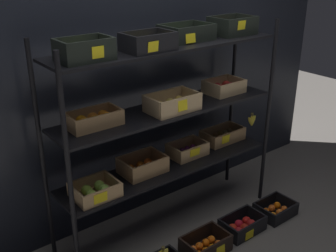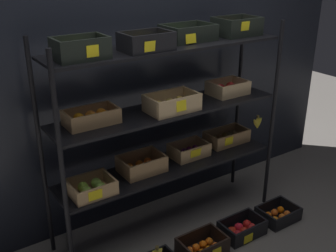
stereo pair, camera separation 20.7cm
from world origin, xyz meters
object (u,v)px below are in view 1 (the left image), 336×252
Objects in this scene: crate_ground_tangerine at (206,246)px; crate_ground_right_apple_red at (242,226)px; crate_ground_rightmost_tangerine at (275,210)px; display_rack at (168,106)px.

crate_ground_right_apple_red is (0.40, 0.00, -0.00)m from crate_ground_tangerine.
crate_ground_right_apple_red reaches higher than crate_ground_rightmost_tangerine.
crate_ground_tangerine reaches higher than crate_ground_rightmost_tangerine.
crate_ground_tangerine is at bearing -88.65° from display_rack.
crate_ground_rightmost_tangerine is (0.80, -0.01, -0.01)m from crate_ground_tangerine.
display_rack reaches higher than crate_ground_rightmost_tangerine.
crate_ground_rightmost_tangerine is (0.81, -0.47, -1.00)m from display_rack.
display_rack is at bearing 132.50° from crate_ground_right_apple_red.
crate_ground_tangerine is at bearing 179.00° from crate_ground_rightmost_tangerine.
display_rack is at bearing 150.05° from crate_ground_rightmost_tangerine.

